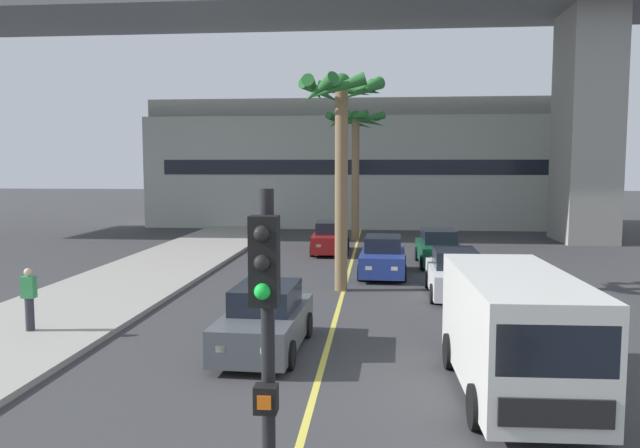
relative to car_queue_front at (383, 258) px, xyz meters
The scene contains 14 objects.
sidewalk_left 13.64m from the car_queue_front, 133.57° to the right, with size 4.80×80.00×0.15m, color #9E9991.
lane_stripe_center 2.44m from the car_queue_front, 126.59° to the right, with size 0.14×56.00×0.01m, color #DBCC4C.
bridge_overpass 17.80m from the car_queue_front, 90.95° to the left, with size 74.90×8.00×17.17m.
pier_building_backdrop 21.71m from the car_queue_front, 93.72° to the left, with size 30.17×8.04×8.88m.
car_queue_front is the anchor object (origin of this frame).
car_queue_second 3.72m from the car_queue_front, 48.73° to the left, with size 1.92×4.14×1.56m.
car_queue_third 10.73m from the car_queue_front, 105.33° to the right, with size 1.95×4.16×1.56m.
car_queue_fourth 4.34m from the car_queue_front, 56.57° to the right, with size 1.87×4.12×1.56m.
car_queue_fifth 6.65m from the car_queue_front, 112.74° to the left, with size 1.94×4.15×1.56m.
delivery_van 13.05m from the car_queue_front, 79.44° to the right, with size 2.27×5.30×2.36m.
traffic_light_median_near 19.60m from the car_queue_front, 93.32° to the right, with size 0.24×0.37×4.20m.
palm_tree_near_median 12.59m from the car_queue_front, 97.70° to the left, with size 3.57×3.58×7.48m.
palm_tree_mid_median 6.22m from the car_queue_front, 115.50° to the right, with size 3.04×2.99×7.50m.
pedestrian_mid_block 13.30m from the car_queue_front, 133.10° to the right, with size 0.34×0.22×1.62m.
Camera 1 is at (1.21, 1.25, 4.40)m, focal length 34.98 mm.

